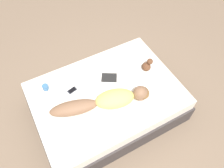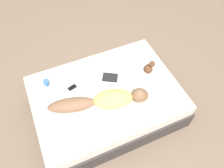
# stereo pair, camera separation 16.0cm
# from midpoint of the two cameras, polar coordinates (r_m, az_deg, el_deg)

# --- Properties ---
(ground_plane) EXTENTS (12.00, 12.00, 0.00)m
(ground_plane) POSITION_cam_midpoint_polar(r_m,az_deg,el_deg) (3.66, -2.57, -6.99)
(ground_plane) COLOR #7A6651
(bed) EXTENTS (1.57, 2.18, 0.55)m
(bed) POSITION_cam_midpoint_polar(r_m,az_deg,el_deg) (3.42, -2.73, -4.79)
(bed) COLOR #383333
(bed) RESTS_ON ground_plane
(person) EXTENTS (0.57, 1.40, 0.21)m
(person) POSITION_cam_midpoint_polar(r_m,az_deg,el_deg) (3.00, -2.95, -4.39)
(person) COLOR brown
(person) RESTS_ON bed
(open_magazine) EXTENTS (0.63, 0.56, 0.01)m
(open_magazine) POSITION_cam_midpoint_polar(r_m,az_deg,el_deg) (3.41, -2.01, 3.30)
(open_magazine) COLOR silver
(open_magazine) RESTS_ON bed
(coffee_mug) EXTENTS (0.12, 0.09, 0.08)m
(coffee_mug) POSITION_cam_midpoint_polar(r_m,az_deg,el_deg) (3.35, -18.32, -0.86)
(coffee_mug) COLOR teal
(coffee_mug) RESTS_ON bed
(cell_phone) EXTENTS (0.11, 0.15, 0.01)m
(cell_phone) POSITION_cam_midpoint_polar(r_m,az_deg,el_deg) (3.26, -11.75, -1.67)
(cell_phone) COLOR #333842
(cell_phone) RESTS_ON bed
(plush_toy) EXTENTS (0.15, 0.16, 0.20)m
(plush_toy) POSITION_cam_midpoint_polar(r_m,az_deg,el_deg) (3.41, 7.86, 4.82)
(plush_toy) COLOR brown
(plush_toy) RESTS_ON bed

